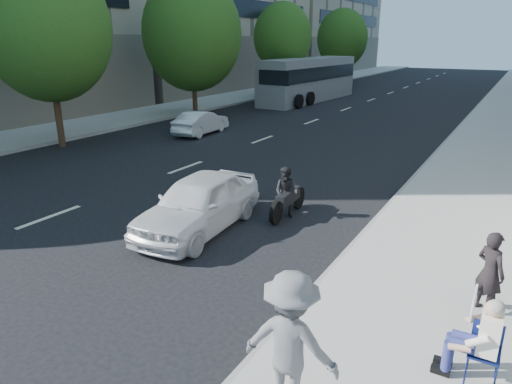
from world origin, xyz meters
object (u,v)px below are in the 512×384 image
Objects in this scene: white_sedan_near at (199,203)px; white_sedan_mid at (201,122)px; motorcycle at (287,195)px; seated_protester at (478,334)px; pedestrian_woman at (490,272)px; jogger at (290,343)px; bus at (309,80)px.

white_sedan_mid is (-7.59, 10.19, -0.13)m from white_sedan_near.
motorcycle reaches higher than white_sedan_mid.
pedestrian_woman is at bearing 90.32° from seated_protester.
jogger reaches higher than motorcycle.
seated_protester is 32.02m from bus.
jogger is 0.53× the size of white_sedan_mid.
bus is (-15.11, 26.27, 0.74)m from pedestrian_woman.
jogger reaches higher than white_sedan_mid.
white_sedan_near is at bearing 158.86° from seated_protester.
bus is (-8.38, 25.62, 0.91)m from white_sedan_near.
jogger is 19.09m from white_sedan_mid.
seated_protester is 2.67m from jogger.
seated_protester reaches higher than white_sedan_near.
bus is at bearing 109.17° from motorcycle.
seated_protester is 6.93m from motorcycle.
seated_protester is 19.21m from white_sedan_mid.
bus reaches higher than jogger.
motorcycle is 0.17× the size of bus.
pedestrian_woman is at bearing -123.65° from jogger.
white_sedan_near is (-4.75, 4.37, -0.39)m from jogger.
white_sedan_mid is 1.78× the size of motorcycle.
jogger reaches higher than white_sedan_near.
seated_protester is at bearing 133.87° from white_sedan_mid.
bus reaches higher than pedestrian_woman.
pedestrian_woman is 30.31m from bus.
seated_protester is 0.68× the size of jogger.
jogger reaches higher than seated_protester.
white_sedan_mid is 12.28m from motorcycle.
jogger is at bearing -138.52° from seated_protester.
jogger is at bearing 125.92° from white_sedan_mid.
bus reaches higher than white_sedan_mid.
bus is at bearing -71.94° from jogger.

